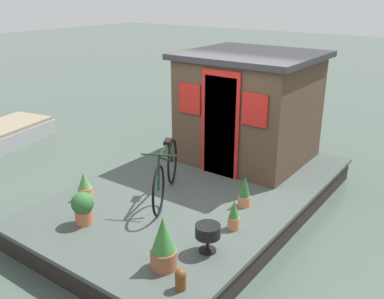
# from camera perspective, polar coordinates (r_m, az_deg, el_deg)

# --- Properties ---
(ground_plane) EXTENTS (60.00, 60.00, 0.00)m
(ground_plane) POSITION_cam_1_polar(r_m,az_deg,el_deg) (7.16, 0.95, -7.81)
(ground_plane) COLOR #47564C
(houseboat_deck) EXTENTS (5.36, 3.29, 0.40)m
(houseboat_deck) POSITION_cam_1_polar(r_m,az_deg,el_deg) (7.07, 0.96, -6.38)
(houseboat_deck) COLOR #424C47
(houseboat_deck) RESTS_ON ground_plane
(houseboat_cabin) EXTENTS (2.13, 2.28, 1.97)m
(houseboat_cabin) POSITION_cam_1_polar(r_m,az_deg,el_deg) (7.90, 7.58, 5.65)
(houseboat_cabin) COLOR #4C3828
(houseboat_cabin) RESTS_ON houseboat_deck
(bicycle) EXTENTS (1.62, 0.89, 0.88)m
(bicycle) POSITION_cam_1_polar(r_m,az_deg,el_deg) (6.50, -3.49, -3.07)
(bicycle) COLOR black
(bicycle) RESTS_ON houseboat_deck
(potted_plant_geranium) EXTENTS (0.16, 0.16, 0.42)m
(potted_plant_geranium) POSITION_cam_1_polar(r_m,az_deg,el_deg) (5.76, 5.57, -8.70)
(potted_plant_geranium) COLOR #C6754C
(potted_plant_geranium) RESTS_ON houseboat_deck
(potted_plant_thyme) EXTENTS (0.22, 0.22, 0.43)m
(potted_plant_thyme) POSITION_cam_1_polar(r_m,az_deg,el_deg) (6.71, -14.06, -4.76)
(potted_plant_thyme) COLOR #C6754C
(potted_plant_thyme) RESTS_ON houseboat_deck
(potted_plant_mint) EXTENTS (0.18, 0.18, 0.48)m
(potted_plant_mint) POSITION_cam_1_polar(r_m,az_deg,el_deg) (6.34, 6.99, -5.58)
(potted_plant_mint) COLOR #C6754C
(potted_plant_mint) RESTS_ON houseboat_deck
(potted_plant_fern) EXTENTS (0.31, 0.31, 0.46)m
(potted_plant_fern) POSITION_cam_1_polar(r_m,az_deg,el_deg) (6.00, -14.30, -7.41)
(potted_plant_fern) COLOR #B2603D
(potted_plant_fern) RESTS_ON houseboat_deck
(potted_plant_sage) EXTENTS (0.31, 0.31, 0.65)m
(potted_plant_sage) POSITION_cam_1_polar(r_m,az_deg,el_deg) (4.95, -3.83, -12.42)
(potted_plant_sage) COLOR #935138
(potted_plant_sage) RESTS_ON houseboat_deck
(charcoal_grill) EXTENTS (0.31, 0.31, 0.36)m
(charcoal_grill) POSITION_cam_1_polar(r_m,az_deg,el_deg) (5.25, 2.11, -10.95)
(charcoal_grill) COLOR black
(charcoal_grill) RESTS_ON houseboat_deck
(mooring_bollard) EXTENTS (0.13, 0.13, 0.25)m
(mooring_bollard) POSITION_cam_1_polar(r_m,az_deg,el_deg) (4.74, -1.53, -16.75)
(mooring_bollard) COLOR brown
(mooring_bollard) RESTS_ON houseboat_deck
(dinghy_boat) EXTENTS (2.64, 1.66, 0.44)m
(dinghy_boat) POSITION_cam_1_polar(r_m,az_deg,el_deg) (10.88, -24.21, 1.68)
(dinghy_boat) COLOR #99999E
(dinghy_boat) RESTS_ON ground_plane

